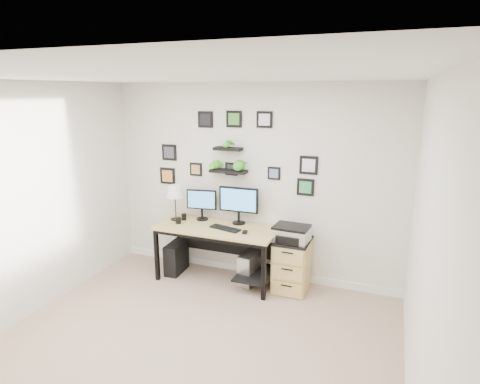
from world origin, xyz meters
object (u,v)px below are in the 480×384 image
at_px(monitor_right, 239,202).
at_px(file_cabinet, 292,265).
at_px(mug, 178,220).
at_px(pc_tower_grey, 250,268).
at_px(monitor_left, 202,202).
at_px(desk, 221,235).
at_px(table_lamp, 175,192).
at_px(printer, 291,233).
at_px(pc_tower_black, 176,257).

distance_m(monitor_right, file_cabinet, 1.07).
xyz_separation_m(mug, pc_tower_grey, (0.99, 0.13, -0.58)).
height_order(mug, file_cabinet, mug).
xyz_separation_m(monitor_left, file_cabinet, (1.32, -0.11, -0.66)).
xyz_separation_m(mug, file_cabinet, (1.55, 0.15, -0.46)).
relative_size(desk, pc_tower_grey, 3.63).
bearing_deg(pc_tower_grey, monitor_right, 146.11).
bearing_deg(table_lamp, pc_tower_grey, -0.26).
bearing_deg(mug, file_cabinet, 5.46).
height_order(monitor_left, pc_tower_grey, monitor_left).
distance_m(monitor_left, printer, 1.34).
relative_size(pc_tower_black, file_cabinet, 0.64).
bearing_deg(pc_tower_grey, desk, -174.11).
xyz_separation_m(desk, table_lamp, (-0.70, 0.05, 0.52)).
xyz_separation_m(desk, monitor_right, (0.18, 0.19, 0.42)).
xyz_separation_m(table_lamp, pc_tower_grey, (1.10, -0.00, -0.94)).
xyz_separation_m(desk, monitor_left, (-0.35, 0.17, 0.37)).
height_order(desk, pc_tower_grey, desk).
relative_size(monitor_left, mug, 4.99).
height_order(desk, table_lamp, table_lamp).
relative_size(mug, file_cabinet, 0.13).
xyz_separation_m(pc_tower_grey, printer, (0.55, -0.02, 0.56)).
bearing_deg(printer, pc_tower_grey, 178.20).
distance_m(pc_tower_grey, printer, 0.78).
distance_m(monitor_left, pc_tower_grey, 1.11).
xyz_separation_m(desk, pc_tower_black, (-0.67, -0.02, -0.41)).
bearing_deg(desk, mug, -171.21).
bearing_deg(file_cabinet, pc_tower_black, -177.13).
bearing_deg(table_lamp, desk, -3.85).
height_order(desk, pc_tower_black, desk).
bearing_deg(pc_tower_grey, printer, -1.80).
relative_size(pc_tower_black, pc_tower_grey, 0.97).
xyz_separation_m(file_cabinet, printer, (-0.01, -0.03, 0.43)).
xyz_separation_m(pc_tower_black, printer, (1.63, 0.05, 0.55)).
xyz_separation_m(monitor_left, printer, (1.31, -0.15, -0.23)).
bearing_deg(monitor_right, desk, -133.97).
bearing_deg(pc_tower_grey, file_cabinet, 1.67).
height_order(file_cabinet, printer, printer).
distance_m(monitor_left, monitor_right, 0.54).
xyz_separation_m(monitor_right, mug, (-0.77, -0.28, -0.26)).
xyz_separation_m(pc_tower_black, file_cabinet, (1.64, 0.08, 0.12)).
bearing_deg(monitor_left, monitor_right, 1.93).
bearing_deg(desk, pc_tower_black, -177.95).
bearing_deg(monitor_left, mug, -130.83).
bearing_deg(monitor_left, printer, -6.46).
height_order(table_lamp, mug, table_lamp).
height_order(table_lamp, pc_tower_black, table_lamp).
bearing_deg(file_cabinet, monitor_right, 170.38).
bearing_deg(mug, printer, 4.27).
bearing_deg(monitor_left, table_lamp, -159.73).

